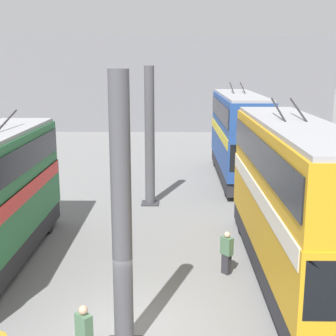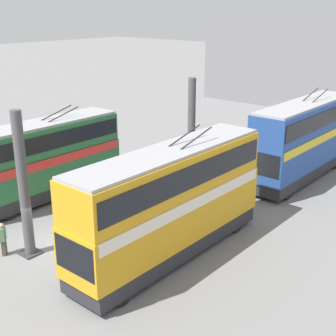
% 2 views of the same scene
% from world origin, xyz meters
% --- Properties ---
extents(ground_plane, '(240.00, 240.00, 0.00)m').
position_xyz_m(ground_plane, '(0.00, 0.00, 0.00)').
color(ground_plane, slate).
extents(depot_back_wall, '(0.50, 36.00, 9.90)m').
position_xyz_m(depot_back_wall, '(38.26, 0.00, 4.95)').
color(depot_back_wall, slate).
rests_on(depot_back_wall, ground_plane).
extents(support_column_near, '(0.90, 0.90, 7.11)m').
position_xyz_m(support_column_near, '(-0.90, 0.00, 3.43)').
color(support_column_near, '#4C4C51').
rests_on(support_column_near, ground_plane).
extents(support_column_far, '(0.90, 0.90, 7.11)m').
position_xyz_m(support_column_far, '(11.81, 0.00, 3.43)').
color(support_column_far, '#4C4C51').
rests_on(support_column_far, ground_plane).
extents(bus_left_near, '(11.44, 2.54, 5.96)m').
position_xyz_m(bus_left_near, '(3.41, -5.28, 3.03)').
color(bus_left_near, black).
rests_on(bus_left_near, ground_plane).
extents(bus_left_far, '(10.78, 2.54, 5.99)m').
position_xyz_m(bus_left_far, '(17.37, -5.28, 3.05)').
color(bus_left_far, black).
rests_on(bus_left_far, ground_plane).
extents(person_by_left_row, '(0.47, 0.46, 1.55)m').
position_xyz_m(person_by_left_row, '(3.55, -3.11, 0.81)').
color(person_by_left_row, '#2D2D33').
rests_on(person_by_left_row, ground_plane).
extents(person_aisle_foreground, '(0.46, 0.47, 1.68)m').
position_xyz_m(person_aisle_foreground, '(-1.77, 0.85, 0.89)').
color(person_aisle_foreground, '#473D33').
rests_on(person_aisle_foreground, ground_plane).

